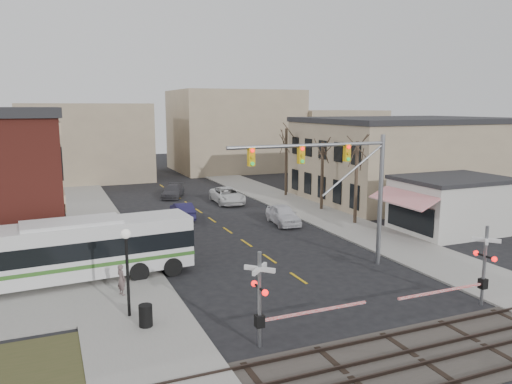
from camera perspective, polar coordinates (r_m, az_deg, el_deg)
ground at (r=27.24m, az=6.85°, el=-11.07°), size 160.00×160.00×0.00m
sidewalk_west at (r=43.26m, az=-17.97°, el=-3.53°), size 5.00×60.00×0.12m
sidewalk_east at (r=48.53m, az=4.96°, el=-1.67°), size 5.00×60.00×0.12m
ballast_strip at (r=21.28m, az=18.08°, el=-17.66°), size 160.00×5.00×0.06m
rail_tracks at (r=21.23m, az=18.10°, el=-17.44°), size 160.00×3.91×0.14m
tan_building at (r=54.81m, az=16.69°, el=3.71°), size 20.30×15.30×8.50m
awning_shop at (r=41.53m, az=21.47°, el=-1.31°), size 9.74×6.20×4.30m
tree_east_a at (r=41.69m, az=11.37°, el=1.08°), size 0.28×0.28×6.75m
tree_east_b at (r=46.90m, az=7.56°, el=1.86°), size 0.28×0.28×6.30m
tree_east_c at (r=53.93m, az=3.46°, el=3.44°), size 0.28×0.28×7.20m
transit_bus at (r=29.32m, az=-20.16°, el=-6.22°), size 13.16×3.71×3.35m
traffic_signal_mast at (r=29.45m, az=9.85°, el=1.98°), size 10.03×0.30×8.00m
rr_crossing_west at (r=20.62m, az=1.52°, el=-12.14°), size 5.60×1.36×4.00m
rr_crossing_east at (r=26.60m, az=24.00°, el=-7.90°), size 5.60×1.36×4.00m
street_lamp at (r=23.44m, az=-14.56°, el=-6.86°), size 0.44×0.44×4.11m
trash_bin at (r=23.03m, az=-12.50°, el=-13.62°), size 0.60×0.60×0.98m
car_a at (r=41.41m, az=3.12°, el=-2.59°), size 2.37×4.86×1.60m
car_b at (r=43.80m, az=-8.40°, el=-2.12°), size 1.75×4.39×1.42m
car_c at (r=50.38m, az=-3.30°, el=-0.38°), size 2.92×5.79×1.57m
car_d at (r=54.12m, az=-9.47°, el=0.10°), size 3.68×5.06×1.36m
pedestrian_near at (r=26.74m, az=-15.13°, el=-9.64°), size 0.59×0.69×1.61m
pedestrian_far at (r=31.22m, az=-18.38°, el=-7.01°), size 0.98×0.94×1.58m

